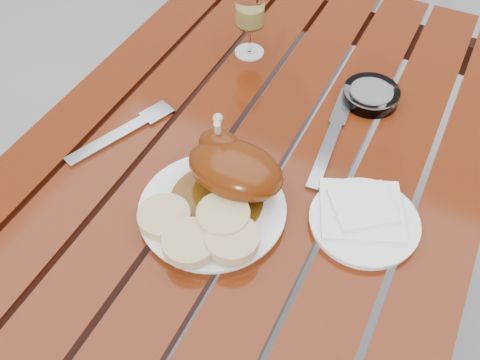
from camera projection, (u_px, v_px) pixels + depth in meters
name	position (u px, v px, depth m)	size (l,w,h in m)	color
ground	(253.00, 324.00, 1.54)	(60.00, 60.00, 0.00)	slate
table	(256.00, 254.00, 1.26)	(0.80, 1.20, 0.75)	#62230B
dinner_plate	(212.00, 210.00, 0.86)	(0.24, 0.24, 0.02)	white
roast_duck	(232.00, 168.00, 0.85)	(0.17, 0.17, 0.12)	#59320A
bread_dumplings	(202.00, 228.00, 0.81)	(0.20, 0.15, 0.03)	#D2B980
wine_glass	(250.00, 23.00, 1.09)	(0.06, 0.06, 0.15)	#CABC5C
side_plate	(364.00, 222.00, 0.85)	(0.18, 0.18, 0.01)	white
napkin	(361.00, 211.00, 0.85)	(0.13, 0.12, 0.01)	white
ashtray	(371.00, 95.00, 1.04)	(0.11, 0.11, 0.03)	#B2B7BC
fork	(116.00, 136.00, 0.98)	(0.03, 0.20, 0.01)	gray
knife	(329.00, 143.00, 0.97)	(0.02, 0.23, 0.01)	gray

